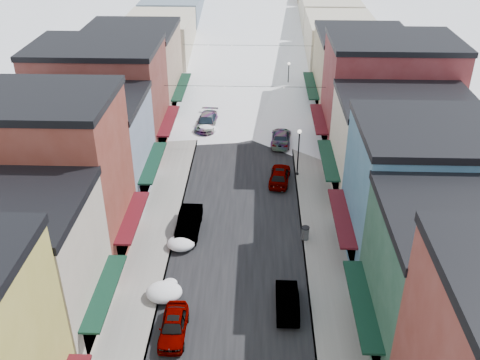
# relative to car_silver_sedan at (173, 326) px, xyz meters

# --- Properties ---
(road) EXTENTS (10.00, 160.00, 0.01)m
(road) POSITION_rel_car_silver_sedan_xyz_m (3.60, 47.68, -0.68)
(road) COLOR black
(road) RESTS_ON ground
(sidewalk_left) EXTENTS (3.20, 160.00, 0.15)m
(sidewalk_left) POSITION_rel_car_silver_sedan_xyz_m (-3.00, 47.68, -0.61)
(sidewalk_left) COLOR gray
(sidewalk_left) RESTS_ON ground
(sidewalk_right) EXTENTS (3.20, 160.00, 0.15)m
(sidewalk_right) POSITION_rel_car_silver_sedan_xyz_m (10.20, 47.68, -0.61)
(sidewalk_right) COLOR gray
(sidewalk_right) RESTS_ON ground
(curb_left) EXTENTS (0.10, 160.00, 0.15)m
(curb_left) POSITION_rel_car_silver_sedan_xyz_m (-1.45, 47.68, -0.61)
(curb_left) COLOR slate
(curb_left) RESTS_ON ground
(curb_right) EXTENTS (0.10, 160.00, 0.15)m
(curb_right) POSITION_rel_car_silver_sedan_xyz_m (8.65, 47.68, -0.61)
(curb_right) COLOR slate
(curb_right) RESTS_ON ground
(bldg_l_cream) EXTENTS (11.30, 8.20, 9.50)m
(bldg_l_cream) POSITION_rel_car_silver_sedan_xyz_m (-9.59, 0.18, 4.07)
(bldg_l_cream) COLOR #BCAB97
(bldg_l_cream) RESTS_ON ground
(bldg_l_brick_near) EXTENTS (12.30, 8.20, 12.50)m
(bldg_l_brick_near) POSITION_rel_car_silver_sedan_xyz_m (-10.09, 8.18, 5.57)
(bldg_l_brick_near) COLOR maroon
(bldg_l_brick_near) RESTS_ON ground
(bldg_l_grayblue) EXTENTS (11.30, 9.20, 9.00)m
(bldg_l_grayblue) POSITION_rel_car_silver_sedan_xyz_m (-9.59, 16.68, 3.82)
(bldg_l_grayblue) COLOR gray
(bldg_l_grayblue) RESTS_ON ground
(bldg_l_brick_far) EXTENTS (13.30, 9.20, 11.00)m
(bldg_l_brick_far) POSITION_rel_car_silver_sedan_xyz_m (-10.59, 25.68, 4.82)
(bldg_l_brick_far) COLOR maroon
(bldg_l_brick_far) RESTS_ON ground
(bldg_l_tan) EXTENTS (11.30, 11.20, 10.00)m
(bldg_l_tan) POSITION_rel_car_silver_sedan_xyz_m (-9.59, 35.68, 4.32)
(bldg_l_tan) COLOR #9B7D66
(bldg_l_tan) RESTS_ON ground
(bldg_r_green) EXTENTS (11.30, 9.20, 9.50)m
(bldg_r_green) POSITION_rel_car_silver_sedan_xyz_m (16.79, -0.32, 4.07)
(bldg_r_green) COLOR #224634
(bldg_r_green) RESTS_ON ground
(bldg_r_blue) EXTENTS (11.30, 9.20, 10.50)m
(bldg_r_blue) POSITION_rel_car_silver_sedan_xyz_m (16.79, 8.68, 4.57)
(bldg_r_blue) COLOR #396581
(bldg_r_blue) RESTS_ON ground
(bldg_r_cream) EXTENTS (12.30, 9.20, 9.00)m
(bldg_r_cream) POSITION_rel_car_silver_sedan_xyz_m (17.29, 17.68, 3.82)
(bldg_r_cream) COLOR beige
(bldg_r_cream) RESTS_ON ground
(bldg_r_brick_far) EXTENTS (13.30, 9.20, 11.50)m
(bldg_r_brick_far) POSITION_rel_car_silver_sedan_xyz_m (17.79, 26.68, 5.07)
(bldg_r_brick_far) COLOR maroon
(bldg_r_brick_far) RESTS_ON ground
(bldg_r_tan) EXTENTS (11.30, 11.20, 9.50)m
(bldg_r_tan) POSITION_rel_car_silver_sedan_xyz_m (16.79, 36.68, 4.07)
(bldg_r_tan) COLOR #9B8C66
(bldg_r_tan) RESTS_ON ground
(distant_blocks) EXTENTS (34.00, 55.00, 8.00)m
(distant_blocks) POSITION_rel_car_silver_sedan_xyz_m (3.60, 70.68, 3.31)
(distant_blocks) COLOR gray
(distant_blocks) RESTS_ON ground
(overhead_cables) EXTENTS (16.40, 15.04, 0.04)m
(overhead_cables) POSITION_rel_car_silver_sedan_xyz_m (3.60, 35.18, 5.51)
(overhead_cables) COLOR black
(overhead_cables) RESTS_ON ground
(car_silver_sedan) EXTENTS (1.64, 4.03, 1.37)m
(car_silver_sedan) POSITION_rel_car_silver_sedan_xyz_m (0.00, 0.00, 0.00)
(car_silver_sedan) COLOR gray
(car_silver_sedan) RESTS_ON ground
(car_dark_hatch) EXTENTS (1.75, 4.82, 1.58)m
(car_dark_hatch) POSITION_rel_car_silver_sedan_xyz_m (-0.33, 11.07, 0.10)
(car_dark_hatch) COLOR black
(car_dark_hatch) RESTS_ON ground
(car_silver_wagon) EXTENTS (2.52, 5.47, 1.55)m
(car_silver_wagon) POSITION_rel_car_silver_sedan_xyz_m (-0.70, 31.00, 0.09)
(car_silver_wagon) COLOR gray
(car_silver_wagon) RESTS_ON ground
(car_green_sedan) EXTENTS (1.47, 4.19, 1.38)m
(car_green_sedan) POSITION_rel_car_silver_sedan_xyz_m (7.10, 2.49, 0.00)
(car_green_sedan) COLOR black
(car_green_sedan) RESTS_ON ground
(car_gray_suv) EXTENTS (2.32, 4.60, 1.50)m
(car_gray_suv) POSITION_rel_car_silver_sedan_xyz_m (7.10, 19.19, 0.07)
(car_gray_suv) COLOR gray
(car_gray_suv) RESTS_ON ground
(car_black_sedan) EXTENTS (2.40, 5.09, 1.44)m
(car_black_sedan) POSITION_rel_car_silver_sedan_xyz_m (7.48, 27.43, 0.03)
(car_black_sedan) COLOR black
(car_black_sedan) RESTS_ON ground
(car_lane_silver) EXTENTS (2.21, 5.04, 1.69)m
(car_lane_silver) POSITION_rel_car_silver_sedan_xyz_m (2.58, 48.99, 0.16)
(car_lane_silver) COLOR #A4A6AC
(car_lane_silver) RESTS_ON ground
(car_lane_white) EXTENTS (3.04, 6.10, 1.66)m
(car_lane_white) POSITION_rel_car_silver_sedan_xyz_m (4.91, 51.35, 0.14)
(car_lane_white) COLOR white
(car_lane_white) RESTS_ON ground
(trash_can) EXTENTS (0.64, 0.64, 1.09)m
(trash_can) POSITION_rel_car_silver_sedan_xyz_m (8.80, 10.11, 0.02)
(trash_can) COLOR slate
(trash_can) RESTS_ON sidewalk_right
(streetlamp_near) EXTENTS (0.38, 0.38, 4.62)m
(streetlamp_near) POSITION_rel_car_silver_sedan_xyz_m (8.80, 20.48, 2.38)
(streetlamp_near) COLOR black
(streetlamp_near) RESTS_ON sidewalk_right
(streetlamp_far) EXTENTS (0.35, 0.35, 4.26)m
(streetlamp_far) POSITION_rel_car_silver_sedan_xyz_m (8.80, 41.65, 2.15)
(streetlamp_far) COLOR black
(streetlamp_far) RESTS_ON sidewalk_right
(snow_pile_near) EXTENTS (2.45, 2.71, 1.04)m
(snow_pile_near) POSITION_rel_car_silver_sedan_xyz_m (-1.09, 3.33, -0.19)
(snow_pile_near) COLOR white
(snow_pile_near) RESTS_ON ground
(snow_pile_mid) EXTENTS (2.15, 2.52, 0.91)m
(snow_pile_mid) POSITION_rel_car_silver_sedan_xyz_m (-0.68, 8.88, -0.25)
(snow_pile_mid) COLOR white
(snow_pile_mid) RESTS_ON ground
(snow_pile_far) EXTENTS (2.46, 2.71, 1.04)m
(snow_pile_far) POSITION_rel_car_silver_sedan_xyz_m (-0.68, 29.69, -0.19)
(snow_pile_far) COLOR white
(snow_pile_far) RESTS_ON ground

